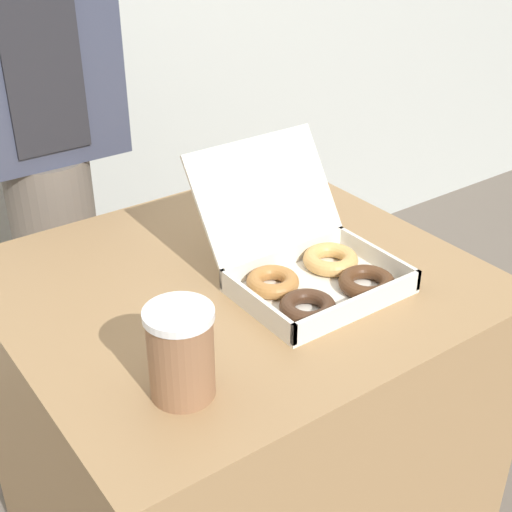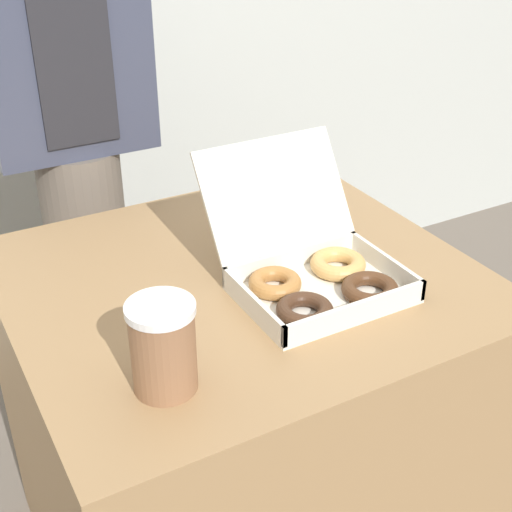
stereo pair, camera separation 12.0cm
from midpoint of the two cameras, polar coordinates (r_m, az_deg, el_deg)
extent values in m
cube|color=#99754C|center=(1.56, -3.75, -13.59)|extent=(0.85, 0.77, 0.75)
cube|color=silver|center=(1.28, 2.42, -2.83)|extent=(0.29, 0.21, 0.01)
cube|color=silver|center=(1.20, -2.87, -4.03)|extent=(0.01, 0.21, 0.04)
cube|color=silver|center=(1.35, 7.15, -0.14)|extent=(0.01, 0.21, 0.04)
cube|color=silver|center=(1.20, 5.44, -4.06)|extent=(0.29, 0.01, 0.04)
cube|color=silver|center=(1.34, -0.25, -0.11)|extent=(0.29, 0.01, 0.04)
cube|color=silver|center=(1.34, -1.84, 5.01)|extent=(0.29, 0.12, 0.18)
torus|color=#422819|center=(1.20, 1.31, -4.21)|extent=(0.10, 0.10, 0.03)
torus|color=#A87038|center=(1.27, -1.36, -2.17)|extent=(0.13, 0.13, 0.03)
torus|color=#4C2D19|center=(1.28, 6.21, -2.20)|extent=(0.12, 0.12, 0.03)
torus|color=tan|center=(1.34, 3.44, -0.35)|extent=(0.11, 0.11, 0.03)
cylinder|color=#8C6042|center=(1.03, -9.38, -8.05)|extent=(0.09, 0.09, 0.13)
cylinder|color=white|center=(0.99, -9.72, -4.74)|extent=(0.10, 0.10, 0.01)
cylinder|color=#665B51|center=(1.95, -16.64, -3.67)|extent=(0.21, 0.21, 0.82)
cube|color=#383D51|center=(1.70, -19.99, 15.72)|extent=(0.38, 0.17, 0.53)
cube|color=#232328|center=(1.63, -18.68, 13.44)|extent=(0.17, 0.01, 0.34)
camera|label=1|loc=(0.06, -92.86, -1.63)|focal=50.00mm
camera|label=2|loc=(0.06, 87.14, 1.63)|focal=50.00mm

